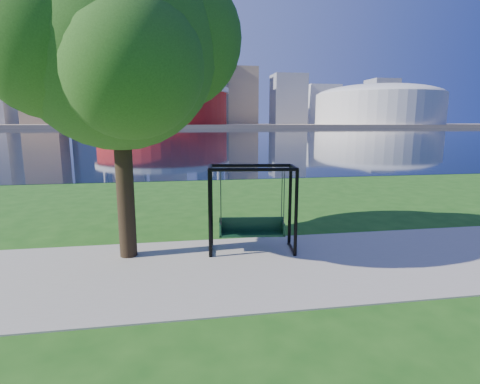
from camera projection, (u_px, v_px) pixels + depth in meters
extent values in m
plane|color=#1E5114|center=(230.00, 260.00, 8.45)|extent=(900.00, 900.00, 0.00)
cube|color=#9E937F|center=(233.00, 268.00, 7.97)|extent=(120.00, 4.00, 0.03)
cube|color=black|center=(181.00, 134.00, 107.39)|extent=(900.00, 180.00, 0.02)
cube|color=#937F60|center=(179.00, 125.00, 305.10)|extent=(900.00, 228.00, 2.00)
cylinder|color=maroon|center=(162.00, 107.00, 232.43)|extent=(80.00, 80.00, 22.00)
cylinder|color=silver|center=(162.00, 91.00, 230.70)|extent=(83.00, 83.00, 3.00)
cylinder|color=silver|center=(212.00, 101.00, 255.23)|extent=(2.00, 2.00, 32.00)
cylinder|color=silver|center=(112.00, 100.00, 244.66)|extent=(2.00, 2.00, 32.00)
cylinder|color=silver|center=(100.00, 95.00, 207.80)|extent=(2.00, 2.00, 32.00)
cylinder|color=silver|center=(218.00, 97.00, 218.37)|extent=(2.00, 2.00, 32.00)
cylinder|color=beige|center=(378.00, 109.00, 255.91)|extent=(84.00, 84.00, 20.00)
ellipsoid|color=beige|center=(379.00, 96.00, 254.26)|extent=(84.00, 84.00, 15.12)
cube|color=#998466|center=(39.00, 63.00, 275.00)|extent=(26.00, 26.00, 88.00)
cube|color=slate|center=(89.00, 65.00, 303.44)|extent=(30.00, 24.00, 95.00)
cube|color=gray|center=(125.00, 77.00, 290.95)|extent=(24.00, 24.00, 72.00)
cube|color=silver|center=(165.00, 77.00, 324.14)|extent=(32.00, 28.00, 80.00)
cube|color=slate|center=(208.00, 88.00, 307.52)|extent=(22.00, 22.00, 58.00)
cube|color=#998466|center=(241.00, 96.00, 327.80)|extent=(26.00, 26.00, 48.00)
cube|color=gray|center=(288.00, 99.00, 325.08)|extent=(28.00, 24.00, 42.00)
cube|color=silver|center=(321.00, 105.00, 356.30)|extent=(30.00, 26.00, 36.00)
cube|color=gray|center=(381.00, 102.00, 344.57)|extent=(24.00, 24.00, 40.00)
cube|color=#998466|center=(410.00, 107.00, 366.27)|extent=(26.00, 26.00, 32.00)
cylinder|color=black|center=(210.00, 215.00, 8.41)|extent=(0.09, 0.09, 2.04)
cylinder|color=black|center=(296.00, 214.00, 8.49)|extent=(0.09, 0.09, 2.04)
cylinder|color=black|center=(211.00, 207.00, 9.20)|extent=(0.09, 0.09, 2.04)
cylinder|color=black|center=(290.00, 206.00, 9.28)|extent=(0.09, 0.09, 2.04)
cylinder|color=black|center=(254.00, 170.00, 8.27)|extent=(1.95, 0.31, 0.08)
cylinder|color=black|center=(251.00, 166.00, 9.05)|extent=(1.95, 0.31, 0.08)
cylinder|color=black|center=(210.00, 168.00, 8.62)|extent=(0.18, 0.80, 0.08)
cylinder|color=black|center=(211.00, 249.00, 8.98)|extent=(0.16, 0.80, 0.06)
cylinder|color=black|center=(294.00, 167.00, 8.70)|extent=(0.18, 0.80, 0.08)
cylinder|color=black|center=(292.00, 248.00, 9.06)|extent=(0.16, 0.80, 0.06)
cube|color=black|center=(252.00, 234.00, 8.95)|extent=(1.59, 0.58, 0.05)
cube|color=black|center=(251.00, 224.00, 9.08)|extent=(1.55, 0.23, 0.34)
cube|color=black|center=(220.00, 229.00, 8.90)|extent=(0.09, 0.40, 0.30)
cube|color=black|center=(283.00, 228.00, 8.96)|extent=(0.09, 0.40, 0.30)
cylinder|color=#313136|center=(221.00, 198.00, 8.59)|extent=(0.02, 0.02, 1.29)
cylinder|color=#313136|center=(284.00, 198.00, 8.65)|extent=(0.02, 0.02, 1.29)
cylinder|color=#313136|center=(221.00, 196.00, 8.91)|extent=(0.02, 0.02, 1.29)
cylinder|color=#313136|center=(282.00, 195.00, 8.98)|extent=(0.02, 0.02, 1.29)
cylinder|color=black|center=(124.00, 174.00, 8.33)|extent=(0.39, 0.39, 3.87)
sphere|color=#274F17|center=(117.00, 49.00, 7.85)|extent=(4.23, 4.23, 4.23)
sphere|color=#274F17|center=(172.00, 39.00, 8.48)|extent=(3.17, 3.17, 3.17)
sphere|color=#274F17|center=(58.00, 35.00, 7.31)|extent=(3.35, 3.35, 3.35)
sphere|color=#274F17|center=(130.00, 65.00, 7.05)|extent=(2.82, 2.82, 2.82)
sphere|color=#274F17|center=(99.00, 25.00, 8.66)|extent=(2.99, 2.99, 2.99)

